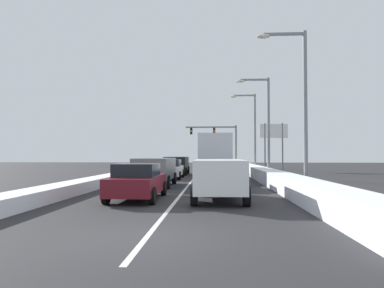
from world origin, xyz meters
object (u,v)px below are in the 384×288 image
at_px(sedan_silver_center_lane_third, 170,169).
at_px(street_lamp_right_far, 251,126).
at_px(suv_white_right_lane_nearest, 219,176).
at_px(traffic_light_gantry, 220,137).
at_px(suv_gray_center_lane_second, 155,169).
at_px(suv_black_center_lane_fourth, 177,164).
at_px(suv_green_right_lane_fourth, 216,163).
at_px(street_lamp_right_mid, 264,118).
at_px(sedan_navy_right_lane_second, 217,174).
at_px(street_lamp_right_near, 299,95).
at_px(roadside_sign_right, 274,136).
at_px(sedan_maroon_center_lane_nearest, 138,181).
at_px(box_truck_right_lane_third, 215,154).

distance_m(sedan_silver_center_lane_third, street_lamp_right_far, 12.75).
bearing_deg(suv_white_right_lane_nearest, traffic_light_gantry, 88.82).
relative_size(suv_gray_center_lane_second, sedan_silver_center_lane_third, 1.09).
bearing_deg(suv_black_center_lane_fourth, suv_green_right_lane_fourth, 24.31).
bearing_deg(suv_black_center_lane_fourth, traffic_light_gantry, 77.16).
bearing_deg(suv_black_center_lane_fourth, street_lamp_right_far, 27.24).
bearing_deg(street_lamp_right_mid, traffic_light_gantry, 96.76).
xyz_separation_m(sedan_navy_right_lane_second, street_lamp_right_mid, (3.74, 7.85, 4.01)).
height_order(street_lamp_right_near, roadside_sign_right, street_lamp_right_near).
height_order(suv_black_center_lane_fourth, street_lamp_right_mid, street_lamp_right_mid).
distance_m(suv_green_right_lane_fourth, street_lamp_right_far, 5.78).
bearing_deg(sedan_silver_center_lane_third, street_lamp_right_near, -46.79).
relative_size(suv_white_right_lane_nearest, suv_gray_center_lane_second, 1.00).
xyz_separation_m(suv_white_right_lane_nearest, sedan_navy_right_lane_second, (-0.01, 5.74, -0.25)).
relative_size(suv_green_right_lane_fourth, sedan_maroon_center_lane_nearest, 1.09).
xyz_separation_m(sedan_silver_center_lane_third, street_lamp_right_far, (7.36, 9.56, 4.14)).
bearing_deg(suv_black_center_lane_fourth, sedan_silver_center_lane_third, -89.66).
xyz_separation_m(suv_white_right_lane_nearest, sedan_maroon_center_lane_nearest, (-3.43, 0.07, -0.25)).
relative_size(street_lamp_right_mid, street_lamp_right_far, 0.97).
height_order(sedan_navy_right_lane_second, sedan_silver_center_lane_third, same).
distance_m(sedan_silver_center_lane_third, roadside_sign_right, 17.55).
height_order(suv_green_right_lane_fourth, sedan_maroon_center_lane_nearest, suv_green_right_lane_fourth).
distance_m(box_truck_right_lane_third, sedan_maroon_center_lane_nearest, 13.15).
bearing_deg(suv_black_center_lane_fourth, suv_white_right_lane_nearest, -78.95).
bearing_deg(suv_green_right_lane_fourth, roadside_sign_right, 43.71).
relative_size(street_lamp_right_near, roadside_sign_right, 1.55).
distance_m(box_truck_right_lane_third, street_lamp_right_mid, 4.88).
relative_size(traffic_light_gantry, roadside_sign_right, 1.37).
bearing_deg(roadside_sign_right, box_truck_right_lane_third, -115.76).
height_order(sedan_navy_right_lane_second, suv_black_center_lane_fourth, suv_black_center_lane_fourth).
height_order(street_lamp_right_near, street_lamp_right_mid, street_lamp_right_near).
bearing_deg(sedan_silver_center_lane_third, suv_white_right_lane_nearest, -74.42).
distance_m(box_truck_right_lane_third, roadside_sign_right, 15.82).
bearing_deg(suv_black_center_lane_fourth, street_lamp_right_near, -60.65).
xyz_separation_m(sedan_navy_right_lane_second, suv_green_right_lane_fourth, (0.03, 14.73, 0.25)).
bearing_deg(traffic_light_gantry, street_lamp_right_far, -79.46).
bearing_deg(sedan_navy_right_lane_second, suv_gray_center_lane_second, 168.91).
bearing_deg(street_lamp_right_far, suv_green_right_lane_fourth, -149.97).
xyz_separation_m(sedan_maroon_center_lane_nearest, street_lamp_right_far, (7.16, 22.55, 4.14)).
xyz_separation_m(sedan_maroon_center_lane_nearest, traffic_light_gantry, (4.22, 38.32, 3.73)).
bearing_deg(traffic_light_gantry, suv_black_center_lane_fourth, -102.84).
distance_m(suv_white_right_lane_nearest, street_lamp_right_far, 23.25).
bearing_deg(suv_green_right_lane_fourth, sedan_navy_right_lane_second, -90.11).
bearing_deg(box_truck_right_lane_third, suv_white_right_lane_nearest, -89.48).
xyz_separation_m(suv_green_right_lane_fourth, street_lamp_right_mid, (3.71, -6.88, 3.76)).
height_order(street_lamp_right_mid, roadside_sign_right, street_lamp_right_mid).
relative_size(sedan_maroon_center_lane_nearest, suv_gray_center_lane_second, 0.92).
relative_size(box_truck_right_lane_third, roadside_sign_right, 1.31).
distance_m(sedan_maroon_center_lane_nearest, roadside_sign_right, 28.83).
xyz_separation_m(box_truck_right_lane_third, suv_gray_center_lane_second, (-3.60, -6.27, -0.88)).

